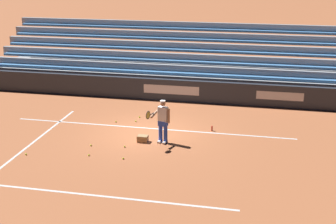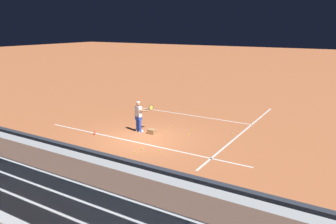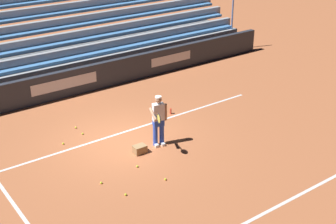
{
  "view_description": "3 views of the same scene",
  "coord_description": "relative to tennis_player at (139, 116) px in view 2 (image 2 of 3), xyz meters",
  "views": [
    {
      "loc": [
        -4.52,
        17.43,
        6.9
      ],
      "look_at": [
        -1.05,
        0.89,
        1.26
      ],
      "focal_mm": 50.0,
      "sensor_mm": 36.0,
      "label": 1
    },
    {
      "loc": [
        9.39,
        -13.06,
        5.68
      ],
      "look_at": [
        0.79,
        1.33,
        1.27
      ],
      "focal_mm": 35.0,
      "sensor_mm": 36.0,
      "label": 2
    },
    {
      "loc": [
        6.8,
        11.92,
        7.41
      ],
      "look_at": [
        -1.47,
        0.6,
        0.88
      ],
      "focal_mm": 50.0,
      "sensor_mm": 36.0,
      "label": 3
    }
  ],
  "objects": [
    {
      "name": "water_bottle",
      "position": [
        -1.73,
        -1.69,
        -0.78
      ],
      "size": [
        0.07,
        0.07,
        0.22
      ],
      "primitive_type": "cylinder",
      "color": "#EA4C33",
      "rests_on": "ground"
    },
    {
      "name": "tennis_ball_toward_net",
      "position": [
        1.04,
        1.81,
        -0.86
      ],
      "size": [
        0.07,
        0.07,
        0.07
      ],
      "primitive_type": "sphere",
      "color": "#CCE533",
      "rests_on": "ground"
    },
    {
      "name": "tennis_ball_near_player",
      "position": [
        2.51,
        -1.87,
        -0.86
      ],
      "size": [
        0.07,
        0.07,
        0.07
      ],
      "primitive_type": "sphere",
      "color": "#CCE533",
      "rests_on": "ground"
    },
    {
      "name": "tennis_ball_by_box",
      "position": [
        4.63,
        2.19,
        -0.86
      ],
      "size": [
        0.07,
        0.07,
        0.07
      ],
      "primitive_type": "sphere",
      "color": "#CCE533",
      "rests_on": "ground"
    },
    {
      "name": "tennis_ball_far_right",
      "position": [
        1.68,
        -2.13,
        -0.86
      ],
      "size": [
        0.07,
        0.07,
        0.07
      ],
      "primitive_type": "sphere",
      "color": "#CCE533",
      "rests_on": "ground"
    },
    {
      "name": "bleacher_stand",
      "position": [
        0.84,
        -8.15,
        -0.1
      ],
      "size": [
        20.29,
        4.0,
        3.85
      ],
      "color": "#9EA3A8",
      "rests_on": "ground"
    },
    {
      "name": "tennis_ball_stray_back",
      "position": [
        1.66,
        -2.68,
        -0.86
      ],
      "size": [
        0.07,
        0.07,
        0.07
      ],
      "primitive_type": "sphere",
      "color": "#CCE533",
      "rests_on": "ground"
    },
    {
      "name": "court_sideline_white",
      "position": [
        4.95,
        3.05,
        -0.89
      ],
      "size": [
        0.1,
        12.0,
        0.01
      ],
      "primitive_type": "cube",
      "color": "white",
      "rests_on": "ground"
    },
    {
      "name": "tennis_ball_on_baseline",
      "position": [
        1.31,
        0.75,
        -0.86
      ],
      "size": [
        0.07,
        0.07,
        0.07
      ],
      "primitive_type": "sphere",
      "color": "#CCE533",
      "rests_on": "ground"
    },
    {
      "name": "court_baseline_white",
      "position": [
        0.84,
        -1.45,
        -0.89
      ],
      "size": [
        12.0,
        0.1,
        0.01
      ],
      "primitive_type": "cube",
      "color": "white",
      "rests_on": "ground"
    },
    {
      "name": "tennis_player",
      "position": [
        0.0,
        0.0,
        0.0
      ],
      "size": [
        0.76,
        0.95,
        1.71
      ],
      "color": "blue",
      "rests_on": "ground"
    },
    {
      "name": "back_wall_sponsor_board",
      "position": [
        0.83,
        -5.52,
        -0.34
      ],
      "size": [
        21.35,
        0.25,
        1.1
      ],
      "color": "#2D333D",
      "rests_on": "ground"
    },
    {
      "name": "tennis_ball_far_left",
      "position": [
        2.62,
        0.89,
        -0.86
      ],
      "size": [
        0.07,
        0.07,
        0.07
      ],
      "primitive_type": "sphere",
      "color": "#CCE533",
      "rests_on": "ground"
    },
    {
      "name": "tennis_ball_midcourt",
      "position": [
        2.36,
        1.79,
        -0.86
      ],
      "size": [
        0.07,
        0.07,
        0.07
      ],
      "primitive_type": "sphere",
      "color": "#CCE533",
      "rests_on": "ground"
    },
    {
      "name": "ball_box_cardboard",
      "position": [
        0.78,
        0.07,
        -0.76
      ],
      "size": [
        0.41,
        0.31,
        0.26
      ],
      "primitive_type": "cube",
      "rotation": [
        0.0,
        0.0,
        -0.02
      ],
      "color": "#A87F51",
      "rests_on": "ground"
    },
    {
      "name": "ground_plane",
      "position": [
        0.84,
        -0.95,
        -0.89
      ],
      "size": [
        160.0,
        160.0,
        0.0
      ],
      "primitive_type": "plane",
      "color": "#B7663D"
    },
    {
      "name": "court_service_line_white",
      "position": [
        0.84,
        4.55,
        -0.89
      ],
      "size": [
        8.22,
        0.1,
        0.01
      ],
      "primitive_type": "cube",
      "color": "white",
      "rests_on": "ground"
    }
  ]
}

